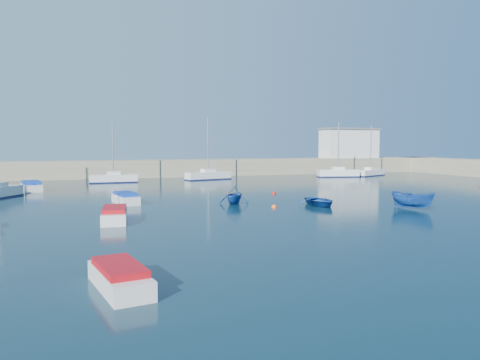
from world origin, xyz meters
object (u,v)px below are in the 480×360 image
object	(u,v)px
motorboat_3	(120,277)
dinghy_center	(320,201)
sailboat_5	(113,178)
motorboat_0	(115,215)
motorboat_2	(31,186)
sailboat_7	(338,173)
motorboat_1	(126,198)
dinghy_left	(234,195)
harbor_office	(349,144)
sailboat_8	(370,172)
dinghy_right	(413,200)
sailboat_6	(208,175)

from	to	relation	value
motorboat_3	dinghy_center	world-z (taller)	motorboat_3
sailboat_5	motorboat_3	bearing A→B (deg)	175.13
sailboat_5	motorboat_0	size ratio (longest dim) A/B	1.80
motorboat_0	motorboat_2	size ratio (longest dim) A/B	0.83
sailboat_7	motorboat_2	distance (m)	43.30
motorboat_1	dinghy_left	size ratio (longest dim) A/B	1.42
motorboat_0	dinghy_center	bearing A→B (deg)	15.83
harbor_office	motorboat_3	bearing A→B (deg)	-128.75
motorboat_1	motorboat_2	distance (m)	16.90
sailboat_8	motorboat_0	distance (m)	52.86
harbor_office	dinghy_right	xyz separation A→B (m)	(-21.76, -42.94, -4.41)
sailboat_7	dinghy_left	bearing A→B (deg)	147.89
motorboat_0	motorboat_3	size ratio (longest dim) A/B	1.09
harbor_office	sailboat_7	distance (m)	13.47
sailboat_6	dinghy_center	world-z (taller)	sailboat_6
motorboat_1	dinghy_right	distance (m)	23.19
sailboat_7	harbor_office	bearing A→B (deg)	-26.78
sailboat_7	motorboat_0	bearing A→B (deg)	144.28
harbor_office	motorboat_2	xyz separation A→B (m)	(-50.72, -17.51, -4.61)
dinghy_right	harbor_office	bearing A→B (deg)	41.94
harbor_office	motorboat_3	distance (m)	71.94
motorboat_0	motorboat_2	world-z (taller)	motorboat_2
sailboat_5	sailboat_7	bearing A→B (deg)	-91.41
dinghy_left	motorboat_1	bearing A→B (deg)	-164.75
motorboat_3	dinghy_left	xyz separation A→B (m)	(11.20, 20.62, 0.34)
sailboat_5	sailboat_6	xyz separation A→B (m)	(13.10, 0.99, 0.02)
motorboat_3	dinghy_right	bearing A→B (deg)	19.86
sailboat_5	dinghy_right	size ratio (longest dim) A/B	2.24
motorboat_3	dinghy_right	world-z (taller)	dinghy_right
sailboat_7	motorboat_3	distance (m)	59.09
motorboat_3	dinghy_left	bearing A→B (deg)	51.96
sailboat_6	motorboat_1	size ratio (longest dim) A/B	2.10
motorboat_0	dinghy_center	xyz separation A→B (m)	(16.41, 2.52, -0.07)
sailboat_7	dinghy_center	distance (m)	34.88
sailboat_6	dinghy_left	world-z (taller)	sailboat_6
motorboat_1	dinghy_left	distance (m)	9.15
motorboat_3	dinghy_right	distance (m)	26.59
sailboat_6	dinghy_left	size ratio (longest dim) A/B	2.98
dinghy_center	dinghy_right	xyz separation A→B (m)	(5.74, -4.16, 0.31)
harbor_office	sailboat_8	bearing A→B (deg)	-101.48
sailboat_5	dinghy_left	size ratio (longest dim) A/B	2.74
dinghy_center	motorboat_3	bearing A→B (deg)	-136.12
dinghy_left	motorboat_3	bearing A→B (deg)	-82.72
dinghy_center	dinghy_right	bearing A→B (deg)	-36.72
dinghy_left	harbor_office	bearing A→B (deg)	82.14
motorboat_3	sailboat_5	bearing A→B (deg)	76.26
motorboat_1	dinghy_left	world-z (taller)	dinghy_left
motorboat_3	dinghy_center	bearing A→B (deg)	35.12
sailboat_6	motorboat_2	distance (m)	24.12
sailboat_8	dinghy_right	bearing A→B (deg)	125.12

